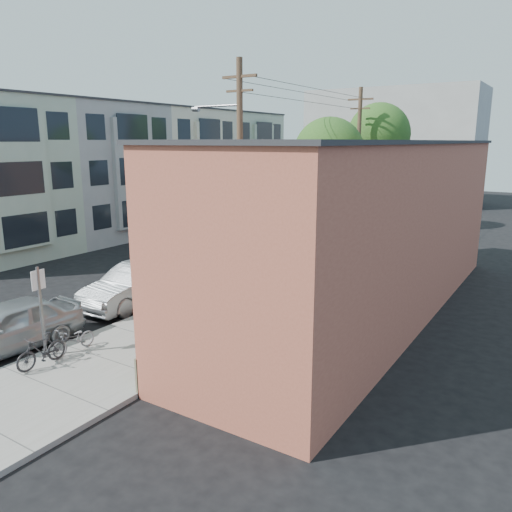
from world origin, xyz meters
The scene contains 26 objects.
ground centered at (0.00, 0.00, 0.00)m, with size 120.00×120.00×0.00m, color black.
sidewalk centered at (4.25, 11.00, 0.07)m, with size 4.50×58.00×0.15m, color gray.
cafe_building centered at (8.99, 4.99, 3.30)m, with size 6.60×20.20×6.61m.
apartment_row centered at (-11.85, 14.00, 4.50)m, with size 6.30×32.00×9.00m.
end_cap_building centered at (-2.00, 42.00, 6.00)m, with size 18.00×8.00×12.00m, color #979793.
sign_post centered at (2.35, -4.81, 1.83)m, with size 0.07×0.45×2.80m.
parking_meter_near centered at (2.25, 0.26, 0.98)m, with size 0.14×0.14×1.24m.
parking_meter_far centered at (2.25, 8.13, 0.98)m, with size 0.14×0.14×1.24m.
utility_pole_near centered at (2.39, 5.73, 5.41)m, with size 3.57×0.28×10.00m.
utility_pole_far centered at (2.45, 20.28, 5.34)m, with size 1.80×0.28×10.00m.
tree_bare centered at (2.80, 5.90, 2.55)m, with size 0.24×0.24×4.79m.
tree_leafy_mid centered at (2.80, 14.65, 5.87)m, with size 4.23×4.23×7.85m.
tree_leafy_far centered at (2.80, 23.32, 7.05)m, with size 4.57×4.57×9.19m.
patio_chair_a centered at (6.15, -2.54, 0.59)m, with size 0.50×0.50×0.88m, color #134414, non-canonical shape.
patio_chair_b centered at (6.11, -3.76, 0.59)m, with size 0.50×0.50×0.88m, color #134414, non-canonical shape.
patron_grey centered at (5.99, 1.39, 1.06)m, with size 0.67×0.44×1.83m, color gray.
patron_green centered at (5.88, 0.07, 0.91)m, with size 0.74×0.58×1.52m, color #317B33.
cyclist centered at (4.03, 1.47, 0.99)m, with size 1.09×0.63×1.69m, color #9A4216.
cyclist_bike centered at (4.03, 1.47, 0.68)m, with size 0.70×2.02×1.06m, color black.
parked_bike_a centered at (2.95, -5.33, 0.63)m, with size 0.45×1.60×0.96m, color black.
parked_bike_b centered at (2.91, -4.17, 0.55)m, with size 0.54×1.54×0.81m, color slate.
car_0 centered at (0.80, -5.08, 0.82)m, with size 1.95×4.84×1.65m, color #A8ACB0.
car_1 centered at (0.80, 0.54, 0.84)m, with size 1.78×5.10×1.68m, color gray.
car_2 centered at (0.80, 6.10, 0.73)m, with size 2.04×5.03×1.46m, color black.
car_3 centered at (0.80, 12.03, 0.81)m, with size 2.69×5.83×1.62m, color #929399.
bus centered at (-2.92, 24.95, 1.60)m, with size 2.69×11.50×3.20m, color silver.
Camera 1 is at (15.50, -13.35, 6.58)m, focal length 35.00 mm.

